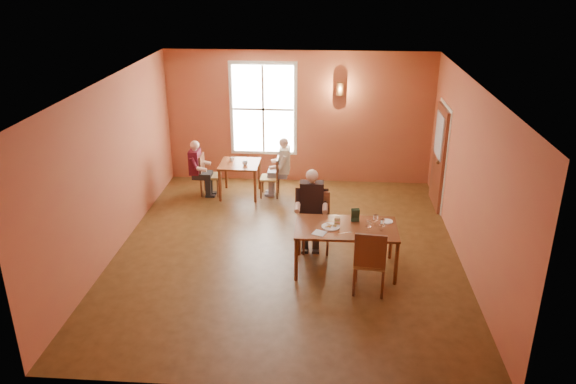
# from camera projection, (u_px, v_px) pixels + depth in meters

# --- Properties ---
(ground) EXTENTS (6.00, 7.00, 0.01)m
(ground) POSITION_uv_depth(u_px,v_px,m) (287.00, 251.00, 9.98)
(ground) COLOR brown
(ground) RESTS_ON ground
(wall_back) EXTENTS (6.00, 0.04, 3.00)m
(wall_back) POSITION_uv_depth(u_px,v_px,m) (299.00, 118.00, 12.64)
(wall_back) COLOR brown
(wall_back) RESTS_ON ground
(wall_front) EXTENTS (6.00, 0.04, 3.00)m
(wall_front) POSITION_uv_depth(u_px,v_px,m) (263.00, 282.00, 6.18)
(wall_front) COLOR brown
(wall_front) RESTS_ON ground
(wall_left) EXTENTS (0.04, 7.00, 3.00)m
(wall_left) POSITION_uv_depth(u_px,v_px,m) (113.00, 167.00, 9.61)
(wall_left) COLOR brown
(wall_left) RESTS_ON ground
(wall_right) EXTENTS (0.04, 7.00, 3.00)m
(wall_right) POSITION_uv_depth(u_px,v_px,m) (469.00, 176.00, 9.20)
(wall_right) COLOR brown
(wall_right) RESTS_ON ground
(ceiling) EXTENTS (6.00, 7.00, 0.04)m
(ceiling) POSITION_uv_depth(u_px,v_px,m) (287.00, 83.00, 8.84)
(ceiling) COLOR white
(ceiling) RESTS_ON wall_back
(window) EXTENTS (1.36, 0.10, 1.96)m
(window) POSITION_uv_depth(u_px,v_px,m) (263.00, 109.00, 12.57)
(window) COLOR white
(window) RESTS_ON wall_back
(door) EXTENTS (0.12, 1.04, 2.10)m
(door) POSITION_uv_depth(u_px,v_px,m) (438.00, 157.00, 11.50)
(door) COLOR maroon
(door) RESTS_ON ground
(wall_sconce) EXTENTS (0.16, 0.16, 0.28)m
(wall_sconce) POSITION_uv_depth(u_px,v_px,m) (340.00, 89.00, 12.21)
(wall_sconce) COLOR brown
(wall_sconce) RESTS_ON wall_back
(main_table) EXTENTS (1.66, 0.93, 0.78)m
(main_table) POSITION_uv_depth(u_px,v_px,m) (345.00, 248.00, 9.25)
(main_table) COLOR brown
(main_table) RESTS_ON ground
(chair_diner_main) EXTENTS (0.46, 0.46, 1.03)m
(chair_diner_main) POSITION_uv_depth(u_px,v_px,m) (316.00, 223.00, 9.84)
(chair_diner_main) COLOR brown
(chair_diner_main) RESTS_ON ground
(diner_main) EXTENTS (0.55, 0.55, 1.37)m
(diner_main) POSITION_uv_depth(u_px,v_px,m) (316.00, 215.00, 9.74)
(diner_main) COLOR #463128
(diner_main) RESTS_ON ground
(chair_empty) EXTENTS (0.52, 0.52, 1.07)m
(chair_empty) POSITION_uv_depth(u_px,v_px,m) (370.00, 260.00, 8.59)
(chair_empty) COLOR #562D1C
(chair_empty) RESTS_ON ground
(plate_food) EXTENTS (0.31, 0.31, 0.04)m
(plate_food) POSITION_uv_depth(u_px,v_px,m) (331.00, 226.00, 9.08)
(plate_food) COLOR white
(plate_food) RESTS_ON main_table
(sandwich) EXTENTS (0.10, 0.09, 0.12)m
(sandwich) POSITION_uv_depth(u_px,v_px,m) (337.00, 222.00, 9.16)
(sandwich) COLOR tan
(sandwich) RESTS_ON main_table
(goblet_a) EXTENTS (0.10, 0.10, 0.20)m
(goblet_a) POSITION_uv_depth(u_px,v_px,m) (376.00, 220.00, 9.13)
(goblet_a) COLOR white
(goblet_a) RESTS_ON main_table
(goblet_b) EXTENTS (0.10, 0.10, 0.21)m
(goblet_b) POSITION_uv_depth(u_px,v_px,m) (382.00, 225.00, 8.94)
(goblet_b) COLOR white
(goblet_b) RESTS_ON main_table
(goblet_c) EXTENTS (0.11, 0.11, 0.22)m
(goblet_c) POSITION_uv_depth(u_px,v_px,m) (369.00, 226.00, 8.89)
(goblet_c) COLOR white
(goblet_c) RESTS_ON main_table
(menu_stand) EXTENTS (0.15, 0.09, 0.23)m
(menu_stand) POSITION_uv_depth(u_px,v_px,m) (355.00, 215.00, 9.25)
(menu_stand) COLOR #213E29
(menu_stand) RESTS_ON main_table
(knife) EXTENTS (0.22, 0.10, 0.00)m
(knife) POSITION_uv_depth(u_px,v_px,m) (345.00, 233.00, 8.90)
(knife) COLOR white
(knife) RESTS_ON main_table
(napkin) EXTENTS (0.26, 0.26, 0.01)m
(napkin) POSITION_uv_depth(u_px,v_px,m) (319.00, 233.00, 8.90)
(napkin) COLOR silver
(napkin) RESTS_ON main_table
(side_plate) EXTENTS (0.25, 0.25, 0.02)m
(side_plate) POSITION_uv_depth(u_px,v_px,m) (387.00, 221.00, 9.28)
(side_plate) COLOR white
(side_plate) RESTS_ON main_table
(second_table) EXTENTS (0.84, 0.84, 0.74)m
(second_table) POSITION_uv_depth(u_px,v_px,m) (240.00, 179.00, 12.23)
(second_table) COLOR brown
(second_table) RESTS_ON ground
(chair_diner_white) EXTENTS (0.39, 0.39, 0.88)m
(chair_diner_white) POSITION_uv_depth(u_px,v_px,m) (270.00, 177.00, 12.16)
(chair_diner_white) COLOR #5D2916
(chair_diner_white) RESTS_ON ground
(diner_white) EXTENTS (0.50, 0.50, 1.25)m
(diner_white) POSITION_uv_depth(u_px,v_px,m) (271.00, 169.00, 12.09)
(diner_white) COLOR white
(diner_white) RESTS_ON ground
(chair_diner_maroon) EXTENTS (0.40, 0.40, 0.91)m
(chair_diner_maroon) POSITION_uv_depth(u_px,v_px,m) (211.00, 175.00, 12.25)
(chair_diner_maroon) COLOR brown
(chair_diner_maroon) RESTS_ON ground
(diner_maroon) EXTENTS (0.48, 0.48, 1.21)m
(diner_maroon) POSITION_uv_depth(u_px,v_px,m) (209.00, 168.00, 12.19)
(diner_maroon) COLOR #4E121B
(diner_maroon) RESTS_ON ground
(cup_a) EXTENTS (0.14, 0.14, 0.09)m
(cup_a) POSITION_uv_depth(u_px,v_px,m) (245.00, 163.00, 11.95)
(cup_a) COLOR silver
(cup_a) RESTS_ON second_table
(cup_b) EXTENTS (0.12, 0.12, 0.08)m
(cup_b) POSITION_uv_depth(u_px,v_px,m) (232.00, 159.00, 12.19)
(cup_b) COLOR white
(cup_b) RESTS_ON second_table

